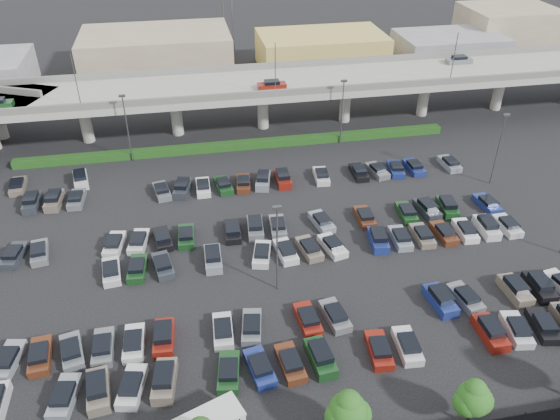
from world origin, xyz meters
name	(u,v)px	position (x,y,z in m)	size (l,w,h in m)	color
ground	(265,244)	(0.00, 0.00, 0.00)	(280.00, 280.00, 0.00)	black
overpass	(230,90)	(-0.22, 31.99, 6.97)	(150.00, 13.00, 15.80)	gray
hedge	(238,145)	(0.00, 25.00, 0.55)	(66.00, 1.60, 1.10)	#113B13
tree_row	(332,415)	(0.70, -26.53, 3.52)	(65.07, 3.66, 5.94)	#332316
parked_cars	(267,260)	(-0.34, -3.78, 0.61)	(62.90, 41.66, 1.67)	gray
light_poles	(225,193)	(-4.13, 2.00, 6.24)	(66.90, 48.38, 10.30)	#444348
distant_buildings	(275,49)	(12.38, 61.81, 3.74)	(138.00, 24.00, 9.00)	gray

